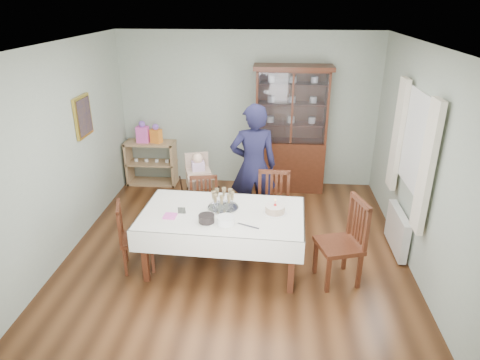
# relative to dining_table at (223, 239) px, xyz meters

# --- Properties ---
(floor) EXTENTS (5.00, 5.00, 0.00)m
(floor) POSITION_rel_dining_table_xyz_m (0.14, 0.24, -0.38)
(floor) COLOR #593319
(floor) RESTS_ON ground
(room_shell) EXTENTS (5.00, 5.00, 5.00)m
(room_shell) POSITION_rel_dining_table_xyz_m (0.14, 0.77, 1.32)
(room_shell) COLOR #9EAA99
(room_shell) RESTS_ON floor
(dining_table) EXTENTS (2.05, 1.24, 0.76)m
(dining_table) POSITION_rel_dining_table_xyz_m (0.00, 0.00, 0.00)
(dining_table) COLOR #4B2012
(dining_table) RESTS_ON floor
(china_cabinet) EXTENTS (1.30, 0.48, 2.18)m
(china_cabinet) POSITION_rel_dining_table_xyz_m (0.89, 2.50, 0.74)
(china_cabinet) COLOR #4B2012
(china_cabinet) RESTS_ON floor
(sideboard) EXTENTS (0.90, 0.38, 0.80)m
(sideboard) POSITION_rel_dining_table_xyz_m (-1.61, 2.52, 0.02)
(sideboard) COLOR tan
(sideboard) RESTS_ON floor
(picture_frame) EXTENTS (0.04, 0.48, 0.58)m
(picture_frame) POSITION_rel_dining_table_xyz_m (-2.08, 1.04, 1.27)
(picture_frame) COLOR gold
(picture_frame) RESTS_ON room_shell
(window) EXTENTS (0.04, 1.02, 1.22)m
(window) POSITION_rel_dining_table_xyz_m (2.36, 0.54, 1.17)
(window) COLOR white
(window) RESTS_ON room_shell
(curtain_left) EXTENTS (0.07, 0.30, 1.55)m
(curtain_left) POSITION_rel_dining_table_xyz_m (2.30, -0.08, 1.07)
(curtain_left) COLOR silver
(curtain_left) RESTS_ON room_shell
(curtain_right) EXTENTS (0.07, 0.30, 1.55)m
(curtain_right) POSITION_rel_dining_table_xyz_m (2.30, 1.16, 1.07)
(curtain_right) COLOR silver
(curtain_right) RESTS_ON room_shell
(radiator) EXTENTS (0.10, 0.80, 0.55)m
(radiator) POSITION_rel_dining_table_xyz_m (2.30, 0.54, -0.08)
(radiator) COLOR white
(radiator) RESTS_ON floor
(chair_far_left) EXTENTS (0.48, 0.48, 0.90)m
(chair_far_left) POSITION_rel_dining_table_xyz_m (-0.32, 0.63, -0.12)
(chair_far_left) COLOR #4B2012
(chair_far_left) RESTS_ON floor
(chair_far_right) EXTENTS (0.47, 0.47, 1.02)m
(chair_far_right) POSITION_rel_dining_table_xyz_m (0.62, 0.61, -0.08)
(chair_far_right) COLOR #4B2012
(chair_far_right) RESTS_ON floor
(chair_end_left) EXTENTS (0.51, 0.51, 0.90)m
(chair_end_left) POSITION_rel_dining_table_xyz_m (-1.08, -0.12, -0.12)
(chair_end_left) COLOR #4B2012
(chair_end_left) RESTS_ON floor
(chair_end_right) EXTENTS (0.60, 0.60, 1.07)m
(chair_end_right) POSITION_rel_dining_table_xyz_m (1.43, -0.20, -0.07)
(chair_end_right) COLOR #4B2012
(chair_end_right) RESTS_ON floor
(woman) EXTENTS (0.74, 0.55, 1.86)m
(woman) POSITION_rel_dining_table_xyz_m (0.32, 1.14, 0.54)
(woman) COLOR black
(woman) RESTS_ON floor
(high_chair) EXTENTS (0.60, 0.60, 1.07)m
(high_chair) POSITION_rel_dining_table_xyz_m (-0.51, 1.25, 0.03)
(high_chair) COLOR black
(high_chair) RESTS_ON floor
(champagne_tray) EXTENTS (0.39, 0.39, 0.23)m
(champagne_tray) POSITION_rel_dining_table_xyz_m (-0.00, 0.11, 0.45)
(champagne_tray) COLOR silver
(champagne_tray) RESTS_ON dining_table
(birthday_cake) EXTENTS (0.28, 0.28, 0.19)m
(birthday_cake) POSITION_rel_dining_table_xyz_m (0.64, 0.04, 0.43)
(birthday_cake) COLOR white
(birthday_cake) RESTS_ON dining_table
(plate_stack_dark) EXTENTS (0.22, 0.22, 0.09)m
(plate_stack_dark) POSITION_rel_dining_table_xyz_m (-0.16, -0.25, 0.42)
(plate_stack_dark) COLOR black
(plate_stack_dark) RESTS_ON dining_table
(plate_stack_white) EXTENTS (0.23, 0.23, 0.09)m
(plate_stack_white) POSITION_rel_dining_table_xyz_m (0.08, -0.28, 0.42)
(plate_stack_white) COLOR white
(plate_stack_white) RESTS_ON dining_table
(napkin_stack) EXTENTS (0.15, 0.15, 0.02)m
(napkin_stack) POSITION_rel_dining_table_xyz_m (-0.62, -0.16, 0.39)
(napkin_stack) COLOR #EF58C1
(napkin_stack) RESTS_ON dining_table
(cutlery) EXTENTS (0.16, 0.20, 0.01)m
(cutlery) POSITION_rel_dining_table_xyz_m (-0.54, 0.00, 0.38)
(cutlery) COLOR silver
(cutlery) RESTS_ON dining_table
(cake_knife) EXTENTS (0.27, 0.14, 0.01)m
(cake_knife) POSITION_rel_dining_table_xyz_m (0.34, -0.32, 0.38)
(cake_knife) COLOR silver
(cake_knife) RESTS_ON dining_table
(gift_bag_pink) EXTENTS (0.21, 0.14, 0.39)m
(gift_bag_pink) POSITION_rel_dining_table_xyz_m (-1.72, 2.50, 0.59)
(gift_bag_pink) COLOR #EF58C1
(gift_bag_pink) RESTS_ON sideboard
(gift_bag_orange) EXTENTS (0.22, 0.19, 0.34)m
(gift_bag_orange) POSITION_rel_dining_table_xyz_m (-1.48, 2.50, 0.57)
(gift_bag_orange) COLOR orange
(gift_bag_orange) RESTS_ON sideboard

